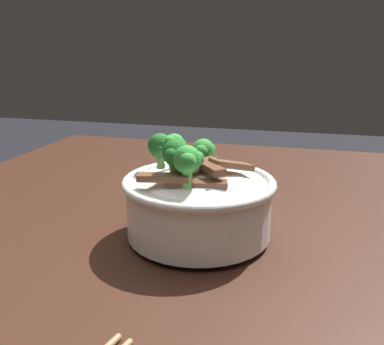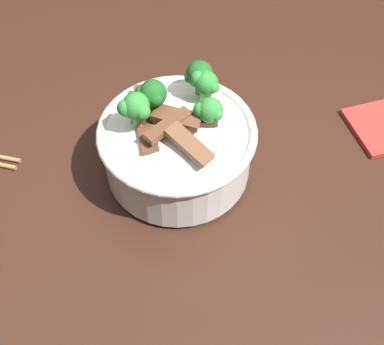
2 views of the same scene
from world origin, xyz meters
TOP-DOWN VIEW (x-y plane):
  - dining_table at (0.00, 0.00)m, footprint 1.29×0.94m
  - rice_bowl at (-0.02, 0.10)m, footprint 0.22×0.22m
  - folded_napkin at (-0.35, 0.02)m, footprint 0.14×0.13m

SIDE VIEW (x-z plane):
  - dining_table at x=0.00m, z-range 0.26..1.05m
  - folded_napkin at x=-0.35m, z-range 0.79..0.80m
  - rice_bowl at x=-0.02m, z-range 0.78..0.93m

